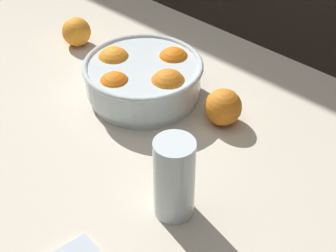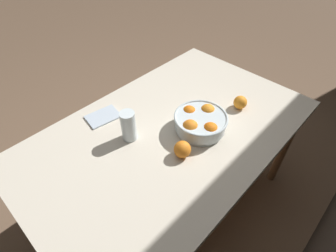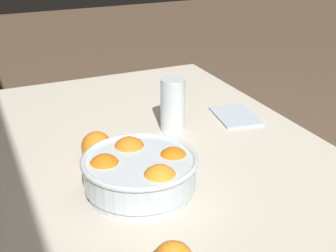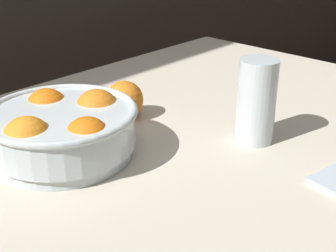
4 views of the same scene
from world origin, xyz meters
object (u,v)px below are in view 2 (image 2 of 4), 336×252
at_px(fruit_bowl, 200,122).
at_px(orange_loose_near_bowl, 240,102).
at_px(juice_glass, 129,127).
at_px(orange_loose_front, 182,149).

height_order(fruit_bowl, orange_loose_near_bowl, fruit_bowl).
distance_m(fruit_bowl, juice_glass, 0.34).
relative_size(juice_glass, orange_loose_front, 1.99).
bearing_deg(juice_glass, orange_loose_near_bowl, 155.26).
xyz_separation_m(juice_glass, orange_loose_front, (-0.09, 0.25, -0.03)).
bearing_deg(orange_loose_near_bowl, fruit_bowl, -10.09).
distance_m(juice_glass, orange_loose_near_bowl, 0.60).
bearing_deg(orange_loose_near_bowl, juice_glass, -24.74).
bearing_deg(orange_loose_front, juice_glass, -70.26).
bearing_deg(juice_glass, orange_loose_front, 109.74).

